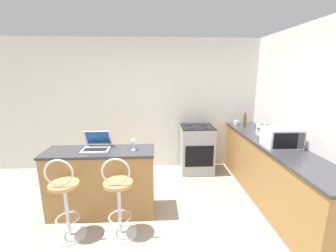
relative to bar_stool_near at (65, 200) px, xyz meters
name	(u,v)px	position (x,y,z in m)	size (l,w,h in m)	color
ground_plane	(137,251)	(0.85, -0.27, -0.49)	(20.00, 20.00, 0.00)	gray
wall_back	(145,105)	(0.85, 2.11, 0.81)	(12.00, 0.06, 2.60)	silver
breakfast_bar	(102,182)	(0.31, 0.48, -0.02)	(1.46, 0.50, 0.93)	#9E703D
counter_right	(272,172)	(2.83, 0.66, -0.02)	(0.58, 2.88, 0.93)	#9E703D
bar_stool_near	(65,200)	(0.00, 0.00, 0.00)	(0.40, 0.40, 1.03)	silver
bar_stool_far	(119,199)	(0.62, 0.00, 0.00)	(0.40, 0.40, 1.03)	silver
laptop	(97,144)	(0.26, 0.57, 0.50)	(0.36, 0.34, 0.24)	silver
microwave	(282,138)	(2.82, 0.50, 0.58)	(0.47, 0.34, 0.27)	silver
toaster	(266,131)	(2.87, 1.05, 0.53)	(0.25, 0.25, 0.18)	silver
stove_range	(197,149)	(1.88, 1.78, -0.02)	(0.63, 0.57, 0.94)	#9EA3A8
wine_glass_tall	(133,142)	(0.77, 0.48, 0.56)	(0.07, 0.07, 0.16)	silver
pepper_mill	(245,120)	(2.76, 1.69, 0.58)	(0.06, 0.06, 0.29)	brown
mug_blue	(258,127)	(2.94, 1.51, 0.49)	(0.10, 0.08, 0.09)	#2D51AD
mug_white	(236,123)	(2.67, 1.87, 0.49)	(0.10, 0.09, 0.09)	white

